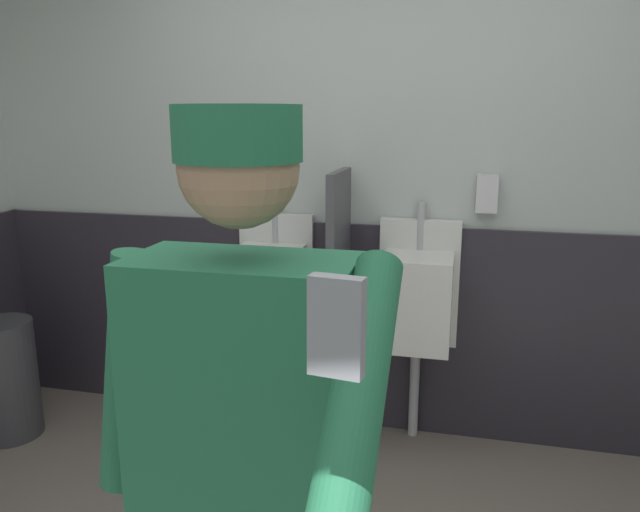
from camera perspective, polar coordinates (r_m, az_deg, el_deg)
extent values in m
cube|color=silver|center=(3.14, 6.31, 8.89)|extent=(4.99, 0.12, 2.86)
cube|color=#2D2833|center=(3.25, 5.75, -6.81)|extent=(4.39, 0.03, 1.11)
cube|color=white|center=(3.27, -4.01, -1.67)|extent=(0.40, 0.05, 0.65)
cube|color=white|center=(3.13, -4.92, -3.33)|extent=(0.34, 0.30, 0.45)
cylinder|color=#B7BABF|center=(3.20, -4.14, 3.40)|extent=(0.04, 0.04, 0.24)
cylinder|color=#B7BABF|center=(3.42, -4.06, -10.79)|extent=(0.05, 0.05, 0.55)
cube|color=white|center=(3.13, 9.21, -2.47)|extent=(0.40, 0.05, 0.65)
cube|color=white|center=(2.98, 8.93, -4.25)|extent=(0.34, 0.30, 0.45)
cylinder|color=#B7BABF|center=(3.06, 9.40, 2.81)|extent=(0.04, 0.04, 0.24)
cylinder|color=#B7BABF|center=(3.29, 8.80, -11.93)|extent=(0.05, 0.05, 0.55)
cube|color=#4C4C51|center=(2.96, 1.75, -0.73)|extent=(0.04, 0.40, 0.90)
cube|color=#26724C|center=(1.32, -6.98, -12.75)|extent=(0.46, 0.24, 0.59)
cylinder|color=#26724C|center=(1.42, -17.65, -10.41)|extent=(0.17, 0.09, 0.56)
cylinder|color=#26724C|center=(1.00, 3.52, -12.88)|extent=(0.09, 0.50, 0.39)
sphere|color=tan|center=(1.19, -7.62, 8.17)|extent=(0.24, 0.24, 0.24)
cylinder|color=#26724C|center=(1.19, -7.72, 11.29)|extent=(0.25, 0.25, 0.11)
cube|color=#A5A8B2|center=(0.65, 1.55, -6.61)|extent=(0.06, 0.03, 0.11)
cylinder|color=#38383D|center=(3.63, -27.31, -10.20)|extent=(0.32, 0.32, 0.63)
cube|color=silver|center=(3.03, 15.34, 5.65)|extent=(0.10, 0.07, 0.18)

